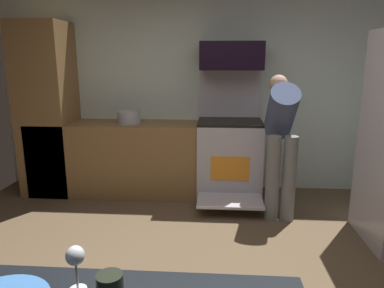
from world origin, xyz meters
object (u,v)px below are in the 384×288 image
Objects in this scene: person_cook at (281,134)px; mug_coffee at (110,286)px; wine_glass_mid at (75,258)px; stock_pot at (129,117)px; oven_range at (229,156)px; microwave at (231,56)px.

person_cook is 2.89m from mug_coffee.
stock_pot is at bearing 100.82° from wine_glass_mid.
oven_range is at bearing 81.23° from mug_coffee.
person_cook is at bearing -49.89° from microwave.
oven_range is 5.47× the size of stock_pot.
oven_range is at bearing 134.92° from person_cook.
mug_coffee is (-0.50, -3.32, -0.76)m from microwave.
oven_range reaches higher than person_cook.
microwave is 1.13m from person_cook.
stock_pot is (-1.75, 0.53, 0.07)m from person_cook.
microwave is 4.49× the size of wine_glass_mid.
oven_range is 9.34× the size of wine_glass_mid.
wine_glass_mid is at bearing -79.18° from stock_pot.
oven_range is 0.83m from person_cook.
microwave is at bearing 130.11° from person_cook.
microwave is (-0.00, 0.09, 1.19)m from oven_range.
oven_range is 17.47× the size of mug_coffee.
microwave reaches higher than wine_glass_mid.
microwave is at bearing 79.34° from wine_glass_mid.
microwave reaches higher than mug_coffee.
stock_pot is (-0.73, 3.24, 0.03)m from mug_coffee.
oven_range is at bearing -90.00° from microwave.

